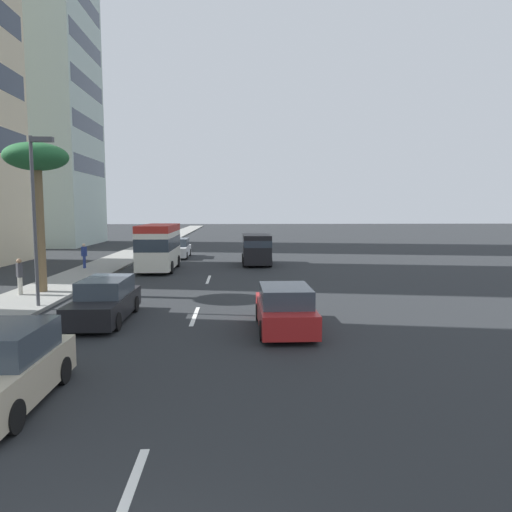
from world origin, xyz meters
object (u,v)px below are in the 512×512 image
at_px(street_lamp, 36,203).
at_px(pedestrian_near_lamp, 84,255).
at_px(car_second, 105,301).
at_px(car_sixth, 178,249).
at_px(palm_tree, 36,164).
at_px(van_third, 256,247).
at_px(pedestrian_by_tree, 20,275).
at_px(minibus_fifth, 159,245).
at_px(car_fourth, 285,309).

bearing_deg(street_lamp, pedestrian_near_lamp, 9.95).
xyz_separation_m(car_second, car_sixth, (22.86, 0.05, 0.03)).
relative_size(car_second, palm_tree, 0.67).
xyz_separation_m(van_third, palm_tree, (-11.78, 11.07, 4.99)).
bearing_deg(street_lamp, palm_tree, 21.24).
bearing_deg(car_second, van_third, 159.46).
distance_m(car_sixth, pedestrian_by_tree, 18.88).
bearing_deg(palm_tree, pedestrian_near_lamp, 5.42).
bearing_deg(minibus_fifth, pedestrian_near_lamp, -92.76).
bearing_deg(pedestrian_by_tree, car_second, -173.02).
height_order(van_third, minibus_fifth, minibus_fifth).
bearing_deg(palm_tree, street_lamp, -158.76).
bearing_deg(minibus_fifth, street_lamp, -13.41).
height_order(car_fourth, pedestrian_near_lamp, pedestrian_near_lamp).
xyz_separation_m(car_fourth, car_sixth, (24.54, 6.62, 0.04)).
height_order(car_fourth, car_sixth, car_sixth).
bearing_deg(pedestrian_near_lamp, car_fourth, -115.94).
relative_size(van_third, pedestrian_by_tree, 2.75).
xyz_separation_m(car_sixth, pedestrian_near_lamp, (-8.19, 5.40, 0.30)).
relative_size(pedestrian_near_lamp, pedestrian_by_tree, 0.99).
bearing_deg(pedestrian_near_lamp, street_lamp, -142.30).
bearing_deg(car_fourth, pedestrian_near_lamp, 36.31).
height_order(car_sixth, street_lamp, street_lamp).
height_order(van_third, pedestrian_by_tree, van_third).
bearing_deg(car_fourth, car_second, 75.60).
bearing_deg(pedestrian_near_lamp, van_third, -49.66).
height_order(car_second, street_lamp, street_lamp).
bearing_deg(pedestrian_near_lamp, pedestrian_by_tree, -151.13).
relative_size(minibus_fifth, pedestrian_by_tree, 3.63).
height_order(minibus_fifth, pedestrian_by_tree, minibus_fifth).
relative_size(car_sixth, street_lamp, 0.68).
bearing_deg(car_sixth, car_second, 0.12).
height_order(car_sixth, palm_tree, palm_tree).
height_order(pedestrian_near_lamp, street_lamp, street_lamp).
height_order(car_sixth, pedestrian_by_tree, pedestrian_by_tree).
xyz_separation_m(pedestrian_near_lamp, palm_tree, (-9.12, -0.87, 5.22)).
relative_size(car_second, van_third, 1.02).
distance_m(car_fourth, pedestrian_near_lamp, 20.29).
relative_size(minibus_fifth, pedestrian_near_lamp, 3.67).
distance_m(pedestrian_near_lamp, pedestrian_by_tree, 9.95).
bearing_deg(pedestrian_near_lamp, car_sixth, -5.62).
relative_size(car_fourth, minibus_fifth, 0.70).
height_order(car_second, palm_tree, palm_tree).
bearing_deg(car_fourth, car_sixth, 15.09).
bearing_deg(street_lamp, car_sixth, -8.76).
bearing_deg(car_sixth, minibus_fifth, -1.76).
relative_size(car_sixth, pedestrian_near_lamp, 2.79).
bearing_deg(minibus_fifth, car_fourth, 23.13).
distance_m(car_second, minibus_fifth, 14.45).
relative_size(car_fourth, pedestrian_by_tree, 2.53).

